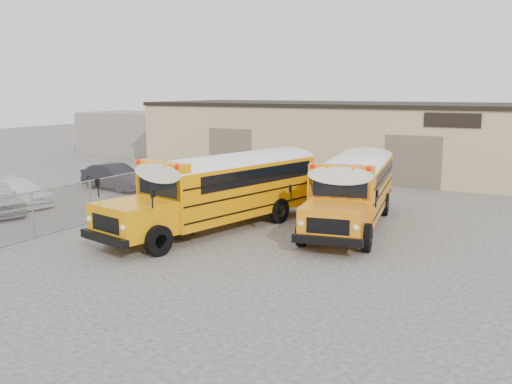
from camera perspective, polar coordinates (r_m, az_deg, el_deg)
The scene contains 9 objects.
ground at distance 21.47m, azimuth -4.45°, elevation -4.78°, with size 120.00×120.00×0.00m, color #423F3C.
warehouse at distance 39.24m, azimuth 11.37°, elevation 5.38°, with size 30.20×10.20×4.67m.
chainlink_fence at distance 27.12m, azimuth -11.82°, elevation 0.14°, with size 0.07×18.07×1.81m.
distant_building_left at distance 51.70m, azimuth -12.12°, elevation 5.83°, with size 8.00×6.00×3.60m, color gray.
school_bus_left at distance 27.70m, azimuth 5.75°, elevation 2.29°, with size 4.84×10.63×3.02m.
school_bus_right at distance 29.82m, azimuth 11.41°, elevation 2.54°, with size 4.00×10.10×2.88m.
tarp_bundle at distance 21.79m, azimuth -7.75°, elevation -2.59°, with size 1.20×1.14×1.47m.
car_white at distance 29.99m, azimuth -22.56°, elevation -0.03°, with size 1.74×4.28×1.24m, color white.
car_dark at distance 32.92m, azimuth -13.93°, elevation 1.48°, with size 1.52×4.37×1.44m, color black.
Camera 1 is at (11.15, -17.49, 5.54)m, focal length 40.00 mm.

